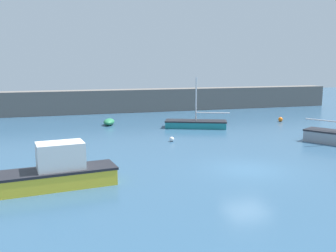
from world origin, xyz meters
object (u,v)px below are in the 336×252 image
(sailboat_twin_hulled, at_px, (196,124))
(mooring_buoy_orange, at_px, (280,119))
(motorboat_with_cabin, at_px, (55,172))
(mooring_buoy_white, at_px, (172,139))
(dinghy_near_pier, at_px, (109,122))

(sailboat_twin_hulled, relative_size, mooring_buoy_orange, 12.86)
(motorboat_with_cabin, relative_size, mooring_buoy_orange, 13.62)
(motorboat_with_cabin, distance_m, mooring_buoy_white, 12.08)
(dinghy_near_pier, xyz_separation_m, mooring_buoy_white, (3.40, -9.23, -0.12))
(sailboat_twin_hulled, height_order, mooring_buoy_white, sailboat_twin_hulled)
(sailboat_twin_hulled, relative_size, mooring_buoy_white, 16.22)
(mooring_buoy_white, bearing_deg, mooring_buoy_orange, 24.45)
(sailboat_twin_hulled, relative_size, motorboat_with_cabin, 0.94)
(sailboat_twin_hulled, distance_m, mooring_buoy_white, 6.62)
(motorboat_with_cabin, bearing_deg, sailboat_twin_hulled, -138.80)
(sailboat_twin_hulled, xyz_separation_m, mooring_buoy_orange, (9.58, 0.91, -0.14))
(dinghy_near_pier, relative_size, motorboat_with_cabin, 0.37)
(sailboat_twin_hulled, xyz_separation_m, motorboat_with_cabin, (-12.53, -13.80, 0.39))
(sailboat_twin_hulled, bearing_deg, motorboat_with_cabin, 70.70)
(mooring_buoy_white, xyz_separation_m, mooring_buoy_orange, (13.59, 6.18, 0.05))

